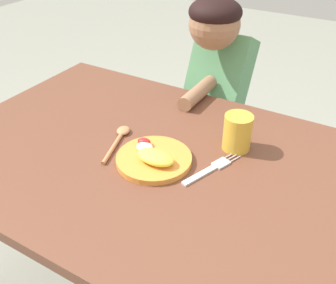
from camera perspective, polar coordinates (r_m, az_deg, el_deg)
dining_table at (r=1.07m, az=3.64°, el=-7.51°), size 1.49×0.82×0.68m
plate at (r=1.04m, az=-2.13°, el=-2.35°), size 0.21×0.21×0.05m
fork at (r=1.02m, az=6.31°, el=-4.04°), size 0.09×0.20×0.01m
spoon at (r=1.14m, az=-7.23°, el=0.70°), size 0.08×0.19×0.02m
drinking_cup at (r=1.09m, az=10.25°, el=1.41°), size 0.08×0.08×0.11m
person at (r=1.56m, az=7.29°, el=5.33°), size 0.21×0.41×1.00m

